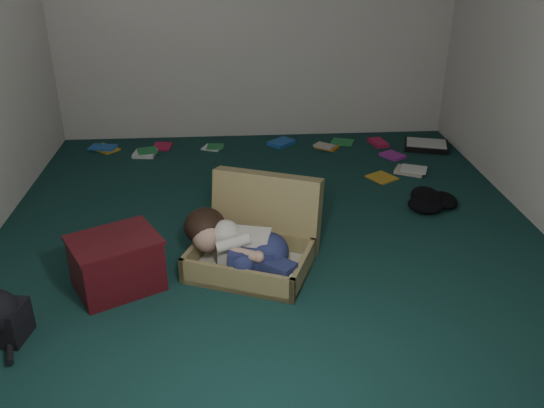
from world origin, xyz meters
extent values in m
plane|color=#123632|center=(0.00, 0.00, 0.00)|extent=(4.50, 4.50, 0.00)
plane|color=silver|center=(0.00, 2.25, 1.30)|extent=(4.50, 0.00, 4.50)
plane|color=silver|center=(0.00, -2.25, 1.30)|extent=(4.50, 0.00, 4.50)
cube|color=#988854|center=(-0.17, -0.42, 0.09)|extent=(0.90, 0.78, 0.17)
cube|color=silver|center=(-0.17, -0.42, 0.04)|extent=(0.81, 0.69, 0.02)
cube|color=#988854|center=(-0.04, -0.10, 0.27)|extent=(0.78, 0.49, 0.55)
cube|color=white|center=(-0.19, -0.44, 0.18)|extent=(0.36, 0.25, 0.24)
sphere|color=tan|center=(-0.43, -0.38, 0.25)|extent=(0.20, 0.20, 0.20)
ellipsoid|color=black|center=(-0.45, -0.31, 0.28)|extent=(0.27, 0.28, 0.23)
ellipsoid|color=navy|center=(-0.04, -0.49, 0.18)|extent=(0.25, 0.28, 0.23)
cube|color=navy|center=(-0.16, -0.56, 0.17)|extent=(0.28, 0.14, 0.15)
cube|color=navy|center=(-0.02, -0.63, 0.14)|extent=(0.28, 0.26, 0.12)
sphere|color=white|center=(0.09, -0.64, 0.12)|extent=(0.12, 0.12, 0.12)
sphere|color=white|center=(0.06, -0.71, 0.11)|extent=(0.11, 0.11, 0.11)
cylinder|color=tan|center=(-0.20, -0.59, 0.23)|extent=(0.20, 0.13, 0.07)
cube|color=#480E14|center=(-0.98, -0.55, 0.16)|extent=(0.61, 0.57, 0.33)
cube|color=#480E14|center=(-0.98, -0.55, 0.34)|extent=(0.64, 0.59, 0.02)
cube|color=black|center=(1.70, 1.73, 0.03)|extent=(0.50, 0.43, 0.05)
cube|color=white|center=(1.70, 1.73, 0.06)|extent=(0.45, 0.38, 0.01)
cube|color=gold|center=(-1.53, 1.93, 0.01)|extent=(0.22, 0.16, 0.02)
cube|color=#CE1B4A|center=(-0.96, 1.95, 0.01)|extent=(0.27, 0.26, 0.02)
cube|color=white|center=(-0.45, 1.89, 0.01)|extent=(0.22, 0.26, 0.02)
cube|color=blue|center=(0.25, 1.95, 0.01)|extent=(0.23, 0.26, 0.02)
cube|color=orange|center=(0.70, 1.80, 0.01)|extent=(0.27, 0.26, 0.02)
cube|color=#258940|center=(0.89, 1.95, 0.01)|extent=(0.23, 0.18, 0.02)
cube|color=#AA2AA2|center=(1.30, 1.52, 0.01)|extent=(0.27, 0.27, 0.02)
cube|color=beige|center=(1.35, 1.12, 0.01)|extent=(0.20, 0.25, 0.02)
cube|color=gold|center=(1.07, 1.01, 0.01)|extent=(0.24, 0.27, 0.02)
cube|color=#CE1B4A|center=(1.25, 1.88, 0.01)|extent=(0.27, 0.25, 0.02)
cube|color=white|center=(-1.11, 1.74, 0.01)|extent=(0.24, 0.20, 0.02)
camera|label=1|loc=(-0.26, -3.61, 2.05)|focal=38.00mm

